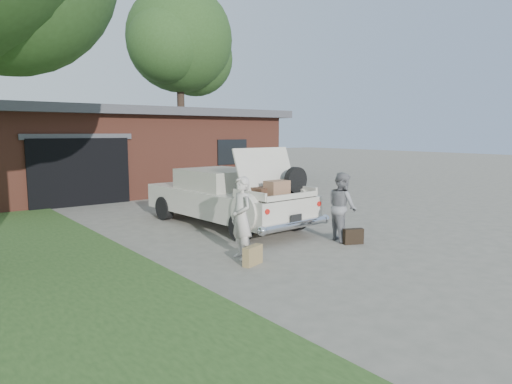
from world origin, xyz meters
TOP-DOWN VIEW (x-y plane):
  - ground at (0.00, 0.00)m, footprint 90.00×90.00m
  - house at (0.98, 11.47)m, footprint 12.80×7.80m
  - tree_right at (7.53, 17.56)m, footprint 7.16×6.23m
  - sedan at (0.51, 2.46)m, footprint 2.22×5.13m
  - woman_left at (-1.05, -0.31)m, footprint 0.45×0.62m
  - woman_right at (1.56, -0.49)m, footprint 0.79×0.89m
  - suitcase_left at (-1.14, -0.78)m, footprint 0.47×0.28m
  - suitcase_right at (1.51, -0.87)m, footprint 0.45×0.30m

SIDE VIEW (x-z plane):
  - ground at x=0.00m, z-range 0.00..0.00m
  - suitcase_right at x=1.51m, z-range 0.00..0.34m
  - suitcase_left at x=-1.14m, z-range 0.00..0.35m
  - sedan at x=0.51m, z-range -0.28..1.76m
  - woman_right at x=1.56m, z-range 0.00..1.52m
  - woman_left at x=-1.05m, z-range 0.00..1.57m
  - house at x=0.98m, z-range 0.02..3.32m
  - tree_right at x=7.53m, z-range 2.03..12.99m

